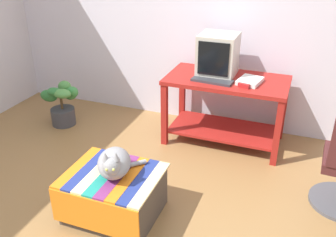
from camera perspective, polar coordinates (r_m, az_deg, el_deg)
The scene contains 10 objects.
ground_plane at distance 2.97m, azimuth -6.99°, elevation -16.44°, with size 14.00×14.00×0.00m, color olive.
back_wall at distance 4.15m, azimuth 5.57°, elevation 16.51°, with size 8.00×0.10×2.60m, color silver.
desk at distance 3.87m, azimuth 8.82°, elevation 2.92°, with size 1.21×0.65×0.71m.
tv_monitor at distance 3.81m, azimuth 7.64°, elevation 9.58°, with size 0.37×0.38×0.42m.
keyboard at distance 3.67m, azimuth 6.79°, elevation 5.79°, with size 0.40×0.15×0.02m, color #333338.
book at distance 3.70m, azimuth 12.42°, elevation 5.64°, with size 0.20×0.26×0.04m, color white.
ottoman_with_blanket at distance 2.99m, azimuth -8.29°, elevation -11.40°, with size 0.71×0.61×0.37m.
cat at distance 2.81m, azimuth -8.26°, elevation -6.80°, with size 0.35×0.43×0.27m.
potted_plant at distance 4.44m, azimuth -15.97°, elevation 2.31°, with size 0.46×0.35×0.49m.
stapler at distance 3.57m, azimuth 11.54°, elevation 4.94°, with size 0.04×0.11×0.04m, color #A31E1E.
Camera 1 is at (1.09, -1.89, 2.01)m, focal length 39.80 mm.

